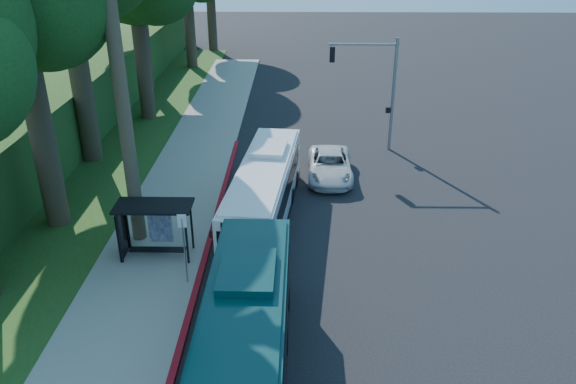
{
  "coord_description": "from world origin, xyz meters",
  "views": [
    {
      "loc": [
        -1.08,
        -23.54,
        13.13
      ],
      "look_at": [
        -1.48,
        1.0,
        1.25
      ],
      "focal_mm": 35.0,
      "sensor_mm": 36.0,
      "label": 1
    }
  ],
  "objects_px": {
    "white_bus": "(265,191)",
    "teal_bus": "(243,354)",
    "bus_shelter": "(150,219)",
    "pickup": "(330,165)"
  },
  "relations": [
    {
      "from": "teal_bus",
      "to": "white_bus",
      "type": "bearing_deg",
      "value": 90.42
    },
    {
      "from": "white_bus",
      "to": "teal_bus",
      "type": "relative_size",
      "value": 0.94
    },
    {
      "from": "white_bus",
      "to": "teal_bus",
      "type": "distance_m",
      "value": 11.27
    },
    {
      "from": "white_bus",
      "to": "bus_shelter",
      "type": "bearing_deg",
      "value": -138.82
    },
    {
      "from": "white_bus",
      "to": "teal_bus",
      "type": "xyz_separation_m",
      "value": [
        -0.01,
        -11.27,
        0.13
      ]
    },
    {
      "from": "bus_shelter",
      "to": "teal_bus",
      "type": "relative_size",
      "value": 0.27
    },
    {
      "from": "bus_shelter",
      "to": "white_bus",
      "type": "relative_size",
      "value": 0.29
    },
    {
      "from": "bus_shelter",
      "to": "teal_bus",
      "type": "bearing_deg",
      "value": -59.7
    },
    {
      "from": "white_bus",
      "to": "teal_bus",
      "type": "height_order",
      "value": "teal_bus"
    },
    {
      "from": "teal_bus",
      "to": "pickup",
      "type": "xyz_separation_m",
      "value": [
        3.41,
        16.41,
        -0.97
      ]
    }
  ]
}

